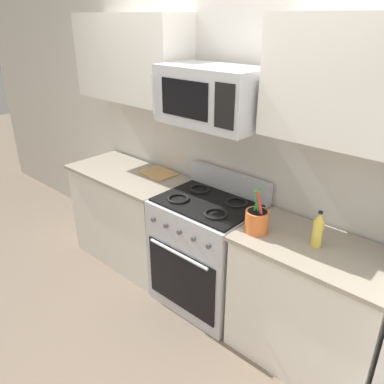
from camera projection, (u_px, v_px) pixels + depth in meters
The scene contains 11 objects.
ground_plane at pixel (147, 344), 2.83m from camera, with size 16.00×16.00×0.00m, color #6B5B4C.
wall_back at pixel (238, 143), 2.98m from camera, with size 8.00×0.10×2.60m, color beige.
counter_left at pixel (130, 216), 3.67m from camera, with size 1.14×0.59×0.91m.
range_oven at pixel (206, 252), 3.08m from camera, with size 0.76×0.63×1.09m.
counter_right at pixel (309, 305), 2.54m from camera, with size 1.00×0.59×0.91m.
microwave at pixel (212, 96), 2.58m from camera, with size 0.73×0.44×0.39m.
upper_cabinets_left at pixel (131, 58), 3.18m from camera, with size 1.13×0.34×0.69m.
upper_cabinets_right at pixel (356, 82), 2.04m from camera, with size 0.99×0.34×0.69m.
utensil_crock at pixel (257, 220), 2.49m from camera, with size 0.16×0.16×0.31m.
cutting_board at pixel (159, 173), 3.43m from camera, with size 0.30×0.24×0.02m, color tan.
bottle_oil at pixel (318, 230), 2.32m from camera, with size 0.07×0.07×0.24m.
Camera 1 is at (1.66, -1.33, 2.20)m, focal length 36.00 mm.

